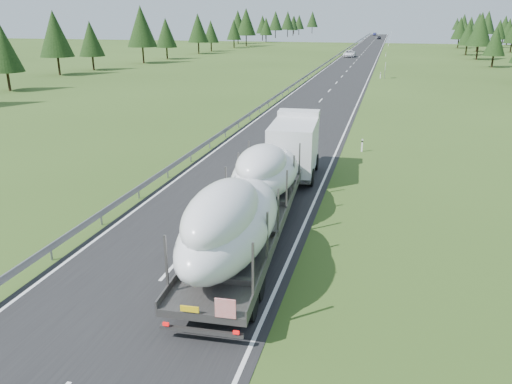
% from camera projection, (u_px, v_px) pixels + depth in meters
% --- Properties ---
extents(road_surface, '(10.00, 400.00, 0.02)m').
position_uv_depth(road_surface, '(351.00, 66.00, 104.11)').
color(road_surface, black).
rests_on(road_surface, ground).
extents(guardrail, '(0.10, 400.00, 0.76)m').
position_uv_depth(guardrail, '(326.00, 63.00, 105.14)').
color(guardrail, slate).
rests_on(guardrail, ground).
extents(marker_posts, '(0.13, 350.08, 1.00)m').
position_uv_depth(marker_posts, '(387.00, 49.00, 152.49)').
color(marker_posts, silver).
rests_on(marker_posts, ground).
extents(highway_sign, '(0.08, 0.90, 2.60)m').
position_uv_depth(highway_sign, '(385.00, 67.00, 83.54)').
color(highway_sign, slate).
rests_on(highway_sign, ground).
extents(tree_line_left, '(15.45, 338.26, 12.65)m').
position_uv_depth(tree_line_left, '(211.00, 26.00, 146.56)').
color(tree_line_left, black).
rests_on(tree_line_left, ground).
extents(boat_truck, '(3.98, 21.51, 4.37)m').
position_uv_depth(boat_truck, '(261.00, 183.00, 24.03)').
color(boat_truck, silver).
rests_on(boat_truck, ground).
extents(distant_van, '(2.80, 6.02, 1.67)m').
position_uv_depth(distant_van, '(349.00, 54.00, 127.95)').
color(distant_van, white).
rests_on(distant_van, ground).
extents(distant_car_dark, '(1.83, 4.12, 1.38)m').
position_uv_depth(distant_car_dark, '(379.00, 38.00, 226.39)').
color(distant_car_dark, black).
rests_on(distant_car_dark, ground).
extents(distant_car_blue, '(1.86, 4.43, 1.42)m').
position_uv_depth(distant_car_blue, '(375.00, 34.00, 269.86)').
color(distant_car_blue, '#191B46').
rests_on(distant_car_blue, ground).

